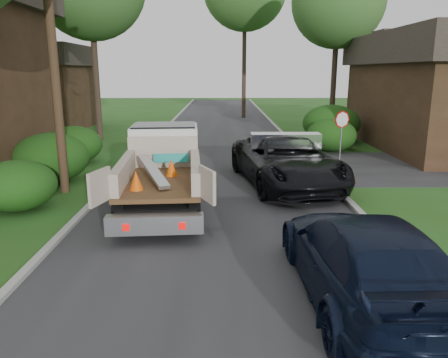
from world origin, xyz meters
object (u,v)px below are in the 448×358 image
at_px(flatbed_truck, 163,162).
at_px(utility_pole, 52,38).
at_px(house_left_far, 32,87).
at_px(tree_right_far, 338,1).
at_px(stop_sign, 342,127).
at_px(black_pickup, 286,161).
at_px(navy_suv, 365,259).

bearing_deg(flatbed_truck, utility_pole, 160.07).
bearing_deg(utility_pole, flatbed_truck, -15.87).
bearing_deg(flatbed_truck, house_left_far, 118.72).
xyz_separation_m(house_left_far, tree_right_far, (21.00, -2.00, 5.43)).
xyz_separation_m(stop_sign, black_pickup, (-2.80, -3.04, -0.86)).
bearing_deg(house_left_far, flatbed_truck, -57.22).
bearing_deg(black_pickup, navy_suv, -98.55).
xyz_separation_m(stop_sign, house_left_far, (-18.70, 13.00, 1.27)).
height_order(utility_pole, black_pickup, utility_pole).
bearing_deg(navy_suv, tree_right_far, -103.82).
bearing_deg(black_pickup, flatbed_truck, -164.85).
height_order(house_left_far, flatbed_truck, house_left_far).
distance_m(stop_sign, navy_suv, 11.83).
bearing_deg(tree_right_far, flatbed_truck, -120.31).
height_order(stop_sign, utility_pole, utility_pole).
distance_m(flatbed_truck, navy_suv, 7.87).
bearing_deg(black_pickup, tree_right_far, 60.14).
xyz_separation_m(stop_sign, navy_suv, (-2.60, -11.50, -0.96)).
xyz_separation_m(utility_pole, tree_right_far, (12.98, 15.02, 3.31)).
xyz_separation_m(black_pickup, navy_suv, (0.20, -8.46, -0.09)).
height_order(flatbed_truck, black_pickup, flatbed_truck).
bearing_deg(stop_sign, black_pickup, -132.62).
relative_size(black_pickup, navy_suv, 1.16).
distance_m(flatbed_truck, black_pickup, 4.74).
distance_m(stop_sign, utility_pole, 11.91).
xyz_separation_m(utility_pole, navy_suv, (8.08, -7.48, -4.35)).
bearing_deg(navy_suv, house_left_far, -58.22).
distance_m(house_left_far, tree_right_far, 21.78).
relative_size(utility_pole, flatbed_truck, 1.56).
relative_size(house_left_far, black_pickup, 1.15).
height_order(stop_sign, navy_suv, stop_sign).
distance_m(utility_pole, black_pickup, 9.01).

